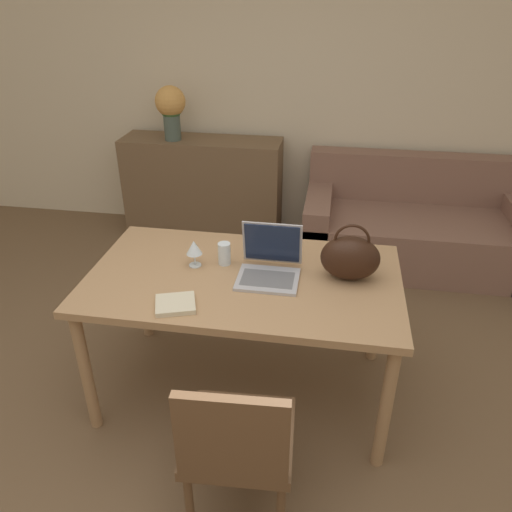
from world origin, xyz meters
name	(u,v)px	position (x,y,z in m)	size (l,w,h in m)	color
ground_plane	(206,469)	(0.00, 0.00, 0.00)	(14.00, 14.00, 0.00)	brown
wall_back	(282,79)	(0.00, 2.81, 1.35)	(10.00, 0.06, 2.70)	beige
dining_table	(244,289)	(0.09, 0.57, 0.69)	(1.59, 0.91, 0.77)	#A87F56
chair	(237,441)	(0.21, -0.22, 0.48)	(0.46, 0.46, 0.84)	brown
couch	(414,228)	(1.18, 2.33, 0.28)	(1.79, 0.89, 0.82)	#7F5B4C
sideboard	(203,188)	(-0.65, 2.51, 0.44)	(1.38, 0.40, 0.89)	brown
laptop	(270,262)	(0.21, 0.61, 0.83)	(0.31, 0.30, 0.26)	#ADADB2
drinking_glass	(224,254)	(-0.04, 0.68, 0.83)	(0.07, 0.07, 0.12)	silver
wine_glass	(194,248)	(-0.18, 0.63, 0.87)	(0.08, 0.08, 0.15)	silver
handbag	(350,258)	(0.61, 0.64, 0.88)	(0.29, 0.18, 0.30)	black
flower_vase	(171,107)	(-0.88, 2.46, 1.16)	(0.25, 0.25, 0.44)	#47564C
book	(175,304)	(-0.17, 0.25, 0.78)	(0.22, 0.21, 0.02)	beige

